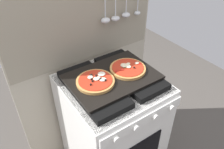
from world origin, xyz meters
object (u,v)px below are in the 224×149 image
object	(u,v)px
baking_tray	(112,77)
pizza_right	(128,68)
stove	(112,126)
pizza_left	(96,81)

from	to	relation	value
baking_tray	pizza_right	size ratio (longest dim) A/B	2.36
stove	pizza_left	distance (m)	0.49
baking_tray	pizza_left	bearing A→B (deg)	-179.50
pizza_left	baking_tray	bearing A→B (deg)	0.50
baking_tray	pizza_left	world-z (taller)	pizza_left
stove	pizza_right	world-z (taller)	pizza_right
pizza_right	pizza_left	bearing A→B (deg)	179.14
pizza_left	pizza_right	xyz separation A→B (m)	(0.24, -0.00, -0.00)
baking_tray	pizza_right	xyz separation A→B (m)	(0.12, -0.00, 0.02)
baking_tray	stove	bearing A→B (deg)	-90.00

